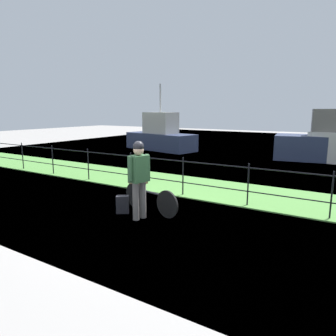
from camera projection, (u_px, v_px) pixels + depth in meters
name	position (u px, v px, depth m)	size (l,w,h in m)	color
ground_plane	(138.00, 216.00, 6.88)	(60.00, 60.00, 0.00)	#9E9993
grass_strip	(199.00, 187.00, 9.39)	(27.00, 2.40, 0.03)	#569342
harbor_water	(276.00, 152.00, 17.33)	(30.00, 30.00, 0.00)	#426684
iron_fence	(183.00, 174.00, 8.45)	(18.04, 0.04, 1.06)	black
bicycle_main	(150.00, 198.00, 7.12)	(1.67, 0.40, 0.61)	black
wooden_crate	(138.00, 178.00, 7.31)	(0.38, 0.30, 0.28)	brown
terrier_dog	(138.00, 169.00, 7.26)	(0.32, 0.20, 0.18)	tan
cyclist_person	(139.00, 173.00, 6.56)	(0.34, 0.53, 1.68)	slate
backpack_on_paving	(123.00, 204.00, 7.08)	(0.28, 0.18, 0.40)	black
moored_boat_mid	(161.00, 136.00, 18.29)	(4.65, 2.52, 3.77)	#2D3856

